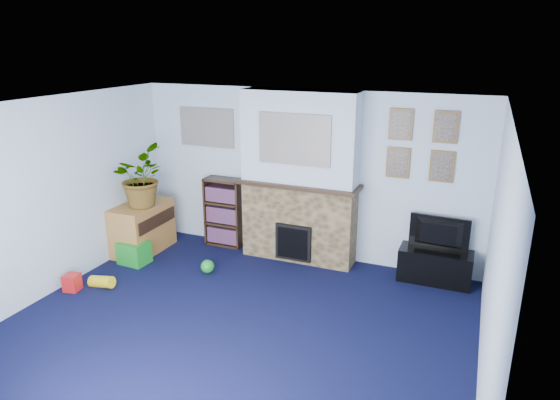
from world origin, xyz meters
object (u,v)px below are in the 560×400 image
at_px(television, 438,234).
at_px(bookshelf, 225,213).
at_px(sideboard, 143,229).
at_px(tv_stand, 435,265).

distance_m(television, bookshelf, 3.13).
bearing_deg(sideboard, bookshelf, 34.53).
relative_size(television, sideboard, 0.80).
height_order(bookshelf, sideboard, bookshelf).
xyz_separation_m(tv_stand, television, (0.00, 0.02, 0.43)).
bearing_deg(bookshelf, sideboard, -145.47).
relative_size(tv_stand, sideboard, 0.97).
xyz_separation_m(bookshelf, sideboard, (-1.01, -0.70, -0.15)).
distance_m(television, sideboard, 4.20).
relative_size(television, bookshelf, 0.72).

